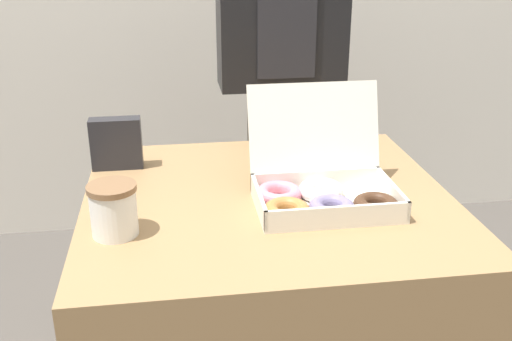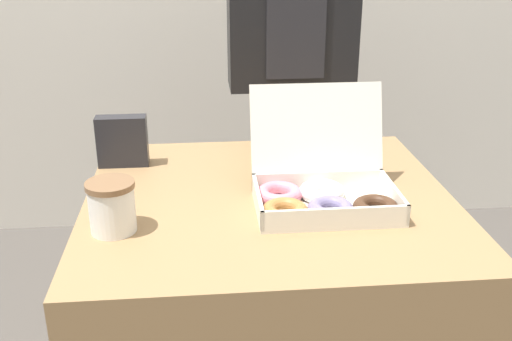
% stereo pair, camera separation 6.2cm
% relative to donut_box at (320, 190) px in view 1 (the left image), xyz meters
% --- Properties ---
extents(table, '(0.85, 0.78, 0.72)m').
position_rel_donut_box_xyz_m(table, '(-0.10, 0.07, -0.40)').
color(table, '#99754C').
rests_on(table, ground_plane).
extents(donut_box, '(0.34, 0.29, 0.25)m').
position_rel_donut_box_xyz_m(donut_box, '(0.00, 0.00, 0.00)').
color(donut_box, white).
rests_on(donut_box, table).
extents(coffee_cup, '(0.10, 0.10, 0.11)m').
position_rel_donut_box_xyz_m(coffee_cup, '(-0.44, -0.07, 0.02)').
color(coffee_cup, white).
rests_on(coffee_cup, table).
extents(napkin_holder, '(0.13, 0.05, 0.13)m').
position_rel_donut_box_xyz_m(napkin_holder, '(-0.46, 0.30, 0.03)').
color(napkin_holder, '#232328').
rests_on(napkin_holder, table).
extents(person_customer, '(0.38, 0.24, 1.65)m').
position_rel_donut_box_xyz_m(person_customer, '(0.02, 0.61, 0.18)').
color(person_customer, '#665B51').
rests_on(person_customer, ground_plane).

